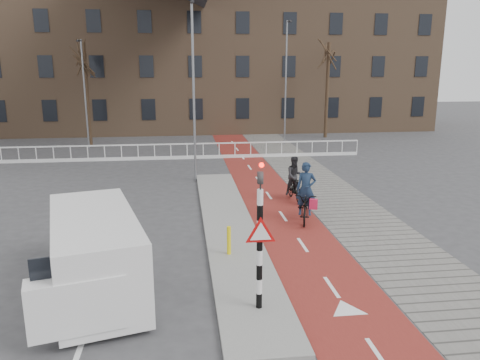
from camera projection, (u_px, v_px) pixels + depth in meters
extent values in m
plane|color=#38383A|center=(268.00, 274.00, 13.05)|extent=(120.00, 120.00, 0.00)
cube|color=maroon|center=(261.00, 185.00, 22.87)|extent=(2.50, 60.00, 0.01)
cube|color=slate|center=(317.00, 183.00, 23.21)|extent=(3.00, 60.00, 0.01)
cube|color=gray|center=(229.00, 226.00, 16.81)|extent=(1.80, 16.00, 0.12)
cylinder|color=black|center=(260.00, 250.00, 10.68)|extent=(0.14, 0.14, 2.88)
imported|color=black|center=(260.00, 172.00, 10.25)|extent=(0.13, 0.16, 0.80)
cylinder|color=#FF0C05|center=(262.00, 165.00, 10.07)|extent=(0.11, 0.02, 0.11)
cylinder|color=yellow|center=(229.00, 240.00, 14.04)|extent=(0.12, 0.12, 0.88)
imported|color=black|center=(305.00, 206.00, 17.41)|extent=(1.31, 2.29, 1.14)
imported|color=#172840|center=(306.00, 189.00, 17.26)|extent=(0.82, 0.65, 1.98)
cube|color=#C71C42|center=(313.00, 204.00, 16.87)|extent=(0.34, 0.26, 0.36)
imported|color=black|center=(295.00, 188.00, 20.05)|extent=(0.66, 1.82, 1.07)
imported|color=black|center=(295.00, 176.00, 19.92)|extent=(0.87, 0.71, 1.68)
cube|color=silver|center=(96.00, 253.00, 11.68)|extent=(3.10, 5.20, 1.95)
cube|color=#1C8123|center=(55.00, 258.00, 11.58)|extent=(0.80, 3.02, 0.55)
cube|color=#1C8123|center=(136.00, 254.00, 11.82)|extent=(0.80, 3.02, 0.55)
cube|color=black|center=(76.00, 274.00, 9.57)|extent=(1.71, 0.49, 0.90)
cylinder|color=black|center=(65.00, 320.00, 10.07)|extent=(0.41, 0.72, 0.68)
cylinder|color=black|center=(142.00, 305.00, 10.66)|extent=(0.41, 0.72, 0.68)
cylinder|color=black|center=(62.00, 261.00, 13.06)|extent=(0.41, 0.72, 0.68)
cylinder|color=black|center=(122.00, 253.00, 13.65)|extent=(0.41, 0.72, 0.68)
cube|color=silver|center=(138.00, 145.00, 28.61)|extent=(28.00, 0.08, 0.08)
cube|color=silver|center=(138.00, 158.00, 28.81)|extent=(28.00, 0.10, 0.20)
cube|color=#7F6047|center=(172.00, 62.00, 42.11)|extent=(46.00, 10.00, 12.00)
cylinder|color=#312416|center=(87.00, 95.00, 33.46)|extent=(0.25, 0.25, 7.22)
cylinder|color=#312416|center=(327.00, 91.00, 37.16)|extent=(0.27, 0.27, 7.44)
cylinder|color=slate|center=(194.00, 95.00, 22.66)|extent=(0.12, 0.12, 8.57)
cylinder|color=slate|center=(85.00, 95.00, 32.23)|extent=(0.12, 0.12, 7.39)
cylinder|color=slate|center=(286.00, 84.00, 33.47)|extent=(0.12, 0.12, 8.72)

